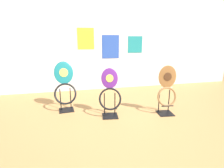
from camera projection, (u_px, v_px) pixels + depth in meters
ground_plane at (134, 129)px, 2.73m from camera, size 14.00×14.00×0.00m
wall_back at (105, 42)px, 4.68m from camera, size 8.00×0.07×2.60m
toilet_seat_display_woodgrain at (167, 92)px, 3.20m from camera, size 0.38×0.31×0.91m
toilet_seat_display_teal_sax at (65, 88)px, 3.38m from camera, size 0.44×0.37×0.95m
toilet_seat_display_purple_note at (110, 94)px, 3.11m from camera, size 0.42×0.32×0.87m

